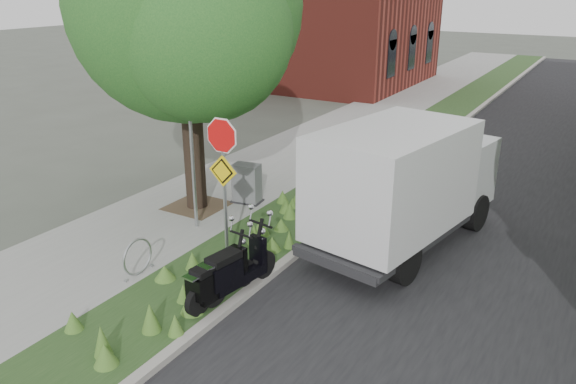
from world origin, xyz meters
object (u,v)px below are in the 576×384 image
at_px(sign_assembly, 223,163).
at_px(utility_cabinet, 247,184).
at_px(scooter_near, 214,284).
at_px(scooter_far, 231,274).
at_px(box_truck, 404,180).

height_order(sign_assembly, utility_cabinet, sign_assembly).
bearing_deg(scooter_near, utility_cabinet, 117.94).
xyz_separation_m(scooter_far, box_truck, (1.86, 3.84, 1.00)).
bearing_deg(scooter_near, sign_assembly, 117.93).
bearing_deg(scooter_far, utility_cabinet, 121.12).
height_order(scooter_near, utility_cabinet, utility_cabinet).
xyz_separation_m(sign_assembly, scooter_far, (0.77, -0.89, -1.76)).
height_order(sign_assembly, scooter_near, sign_assembly).
relative_size(scooter_near, scooter_far, 0.94).
distance_m(sign_assembly, box_truck, 4.03).
relative_size(scooter_near, box_truck, 0.32).
height_order(sign_assembly, box_truck, sign_assembly).
relative_size(scooter_near, utility_cabinet, 1.73).
bearing_deg(box_truck, scooter_near, -114.71).
relative_size(sign_assembly, scooter_near, 1.80).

